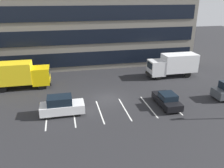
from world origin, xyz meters
TOP-DOWN VIEW (x-y plane):
  - ground_plane at (0.00, 0.00)m, footprint 120.00×120.00m
  - office_building at (0.00, 17.95)m, footprint 36.62×12.24m
  - lot_markings at (-0.00, -3.06)m, footprint 14.14×5.40m
  - box_truck_white at (11.50, 5.93)m, footprint 7.54×2.50m
  - box_truck_yellow_all at (-10.77, 5.88)m, footprint 7.75×2.57m
  - suv_white at (-5.41, -2.77)m, footprint 4.57×1.94m
  - sedan_black at (6.25, -3.31)m, footprint 1.87×4.46m

SIDE VIEW (x-z plane):
  - ground_plane at x=0.00m, z-range 0.00..0.00m
  - lot_markings at x=0.00m, z-range 0.00..0.01m
  - sedan_black at x=6.25m, z-range -0.04..1.55m
  - suv_white at x=-5.41m, z-range -0.03..2.03m
  - box_truck_white at x=11.50m, z-range 0.22..3.72m
  - box_truck_yellow_all at x=-10.77m, z-range 0.23..3.82m
  - office_building at x=0.00m, z-range 0.00..18.00m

